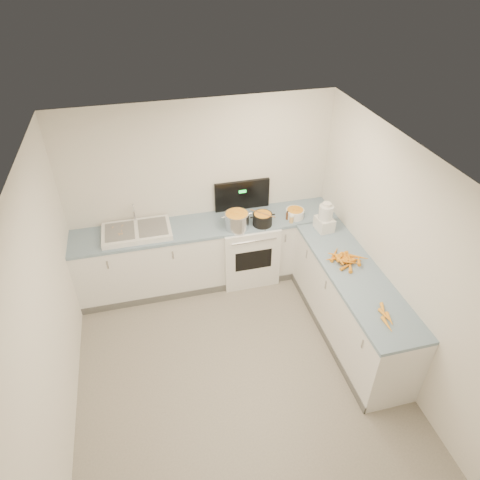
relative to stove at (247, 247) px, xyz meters
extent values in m
cube|color=white|center=(-0.55, 0.01, -0.02)|extent=(3.50, 0.60, 0.90)
cube|color=#7C98B0|center=(-0.55, 0.01, 0.45)|extent=(3.50, 0.62, 0.04)
cube|color=white|center=(0.90, -1.39, -0.02)|extent=(0.60, 2.20, 0.90)
cube|color=#7C98B0|center=(0.90, -1.39, 0.45)|extent=(0.62, 2.20, 0.04)
cube|color=white|center=(0.00, -0.01, -0.02)|extent=(0.76, 0.65, 0.90)
cube|color=black|center=(0.00, 0.29, 0.68)|extent=(0.76, 0.05, 0.42)
cube|color=white|center=(-1.45, 0.01, 0.50)|extent=(0.86, 0.52, 0.07)
cube|color=slate|center=(-1.65, 0.01, 0.54)|extent=(0.36, 0.42, 0.01)
cube|color=slate|center=(-1.25, 0.01, 0.54)|extent=(0.36, 0.42, 0.01)
cylinder|color=silver|center=(-1.45, 0.23, 0.66)|extent=(0.03, 0.03, 0.24)
cylinder|color=silver|center=(-0.18, -0.15, 0.56)|extent=(0.36, 0.36, 0.23)
cylinder|color=black|center=(0.16, -0.17, 0.54)|extent=(0.31, 0.31, 0.18)
cylinder|color=#AD7A47|center=(0.16, -0.17, 0.64)|extent=(0.27, 0.27, 0.02)
cylinder|color=white|center=(0.63, -0.10, 0.52)|extent=(0.30, 0.30, 0.11)
cylinder|color=#593319|center=(0.52, -0.13, 0.52)|extent=(0.04, 0.04, 0.10)
cylinder|color=#E5B266|center=(0.54, -0.22, 0.51)|extent=(0.05, 0.05, 0.09)
cube|color=white|center=(0.89, -0.47, 0.55)|extent=(0.22, 0.25, 0.17)
cylinder|color=silver|center=(0.89, -0.47, 0.73)|extent=(0.18, 0.18, 0.18)
cylinder|color=white|center=(0.89, -0.47, 0.84)|extent=(0.11, 0.11, 0.04)
cone|color=orange|center=(0.84, -1.26, 0.49)|extent=(0.21, 0.12, 0.04)
cone|color=orange|center=(0.93, -1.10, 0.49)|extent=(0.12, 0.22, 0.05)
cone|color=orange|center=(0.86, -1.16, 0.49)|extent=(0.08, 0.19, 0.05)
cone|color=orange|center=(0.86, -1.04, 0.49)|extent=(0.20, 0.07, 0.05)
cone|color=orange|center=(0.82, -0.99, 0.49)|extent=(0.16, 0.18, 0.04)
cone|color=orange|center=(0.91, -1.18, 0.49)|extent=(0.17, 0.18, 0.04)
cone|color=orange|center=(0.82, -1.12, 0.49)|extent=(0.17, 0.10, 0.05)
cone|color=orange|center=(0.87, -1.19, 0.48)|extent=(0.22, 0.10, 0.04)
cone|color=orange|center=(0.89, -1.08, 0.49)|extent=(0.18, 0.09, 0.05)
cone|color=orange|center=(0.87, -1.28, 0.49)|extent=(0.13, 0.21, 0.05)
cone|color=orange|center=(0.76, -1.06, 0.49)|extent=(0.14, 0.18, 0.04)
cone|color=orange|center=(0.74, -1.10, 0.49)|extent=(0.18, 0.06, 0.05)
cone|color=orange|center=(0.97, -1.16, 0.49)|extent=(0.18, 0.14, 0.04)
cone|color=orange|center=(0.90, -1.14, 0.49)|extent=(0.21, 0.16, 0.05)
cone|color=orange|center=(0.92, -1.16, 0.52)|extent=(0.07, 0.17, 0.04)
cone|color=orange|center=(0.78, -1.07, 0.52)|extent=(0.16, 0.14, 0.05)
cone|color=orange|center=(0.78, -1.19, 0.53)|extent=(0.06, 0.18, 0.05)
cone|color=orange|center=(0.89, -1.12, 0.51)|extent=(0.07, 0.18, 0.05)
cone|color=orange|center=(0.80, -1.14, 0.53)|extent=(0.15, 0.17, 0.04)
cone|color=orange|center=(0.85, -1.16, 0.51)|extent=(0.17, 0.14, 0.04)
cone|color=orange|center=(0.89, -1.16, 0.50)|extent=(0.17, 0.09, 0.04)
cone|color=orange|center=(1.02, -1.18, 0.52)|extent=(0.20, 0.14, 0.04)
cone|color=orange|center=(0.99, -1.24, 0.52)|extent=(0.11, 0.17, 0.04)
cone|color=orange|center=(0.84, -1.22, 0.52)|extent=(0.20, 0.15, 0.05)
cone|color=#FF9F26|center=(0.82, -2.18, 0.49)|extent=(0.05, 0.19, 0.04)
cone|color=#FF9F26|center=(0.89, -2.12, 0.49)|extent=(0.07, 0.17, 0.04)
cone|color=#FF9F26|center=(0.86, -2.06, 0.49)|extent=(0.06, 0.17, 0.04)
cone|color=#FF9F26|center=(0.89, -2.00, 0.49)|extent=(0.10, 0.20, 0.04)
cube|color=tan|center=(-1.63, 0.01, 0.54)|extent=(0.01, 0.03, 0.00)
cube|color=tan|center=(-1.71, 0.09, 0.54)|extent=(0.01, 0.04, 0.00)
cube|color=tan|center=(-1.63, -0.05, 0.54)|extent=(0.01, 0.05, 0.00)
cube|color=tan|center=(-1.62, 0.13, 0.54)|extent=(0.03, 0.04, 0.00)
cube|color=tan|center=(-1.66, -0.07, 0.54)|extent=(0.01, 0.03, 0.00)
cube|color=tan|center=(-1.58, 0.13, 0.54)|extent=(0.04, 0.02, 0.00)
cube|color=tan|center=(-1.74, 0.12, 0.55)|extent=(0.02, 0.04, 0.00)
cube|color=tan|center=(-1.69, -0.10, 0.54)|extent=(0.05, 0.04, 0.00)
cube|color=tan|center=(-1.65, -0.04, 0.54)|extent=(0.05, 0.03, 0.00)
camera|label=1|loc=(-1.27, -4.63, 3.58)|focal=32.00mm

